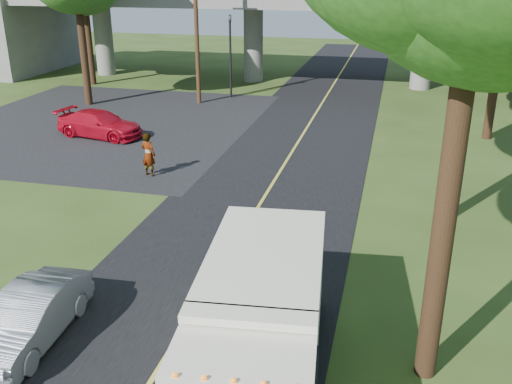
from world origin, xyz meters
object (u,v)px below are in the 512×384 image
(step_van, at_px, (260,323))
(pedestrian, at_px, (148,155))
(utility_pole, at_px, (196,27))
(red_sedan, at_px, (100,124))
(traffic_signal, at_px, (230,48))
(silver_sedan, at_px, (30,317))

(step_van, height_order, pedestrian, step_van)
(utility_pole, xyz_separation_m, red_sedan, (-2.33, -8.33, -3.94))
(traffic_signal, distance_m, step_van, 27.45)
(traffic_signal, bearing_deg, silver_sedan, -83.85)
(traffic_signal, xyz_separation_m, silver_sedan, (2.80, -26.00, -2.58))
(utility_pole, height_order, pedestrian, utility_pole)
(step_van, distance_m, red_sedan, 19.88)
(step_van, relative_size, pedestrian, 3.63)
(traffic_signal, height_order, step_van, traffic_signal)
(red_sedan, height_order, pedestrian, pedestrian)
(red_sedan, bearing_deg, silver_sedan, -147.88)
(pedestrian, bearing_deg, silver_sedan, 114.90)
(utility_pole, distance_m, step_van, 26.21)
(silver_sedan, bearing_deg, pedestrian, 96.53)
(traffic_signal, xyz_separation_m, step_van, (8.19, -26.15, -1.75))
(red_sedan, distance_m, silver_sedan, 17.01)
(utility_pole, bearing_deg, pedestrian, -79.62)
(traffic_signal, distance_m, utility_pole, 2.86)
(silver_sedan, relative_size, pedestrian, 2.08)
(step_van, relative_size, red_sedan, 1.46)
(traffic_signal, xyz_separation_m, pedestrian, (0.89, -15.08, -2.30))
(utility_pole, distance_m, silver_sedan, 24.70)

